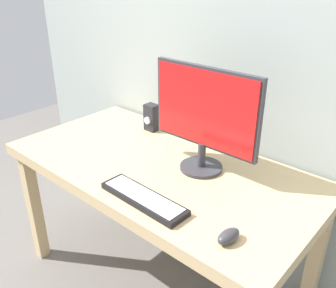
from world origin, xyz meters
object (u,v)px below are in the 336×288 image
at_px(audio_controller, 151,118).
at_px(mouse, 229,236).
at_px(desk, 160,178).
at_px(keyboard_primary, 144,198).
at_px(monitor, 205,115).

bearing_deg(audio_controller, mouse, -31.00).
height_order(desk, keyboard_primary, keyboard_primary).
relative_size(desk, mouse, 15.28).
bearing_deg(mouse, audio_controller, 155.73).
height_order(monitor, mouse, monitor).
bearing_deg(audio_controller, desk, -40.95).
xyz_separation_m(monitor, audio_controller, (-0.48, 0.16, -0.19)).
distance_m(monitor, audio_controller, 0.54).
bearing_deg(mouse, monitor, 143.47).
distance_m(monitor, keyboard_primary, 0.45).
bearing_deg(desk, monitor, 28.98).
relative_size(mouse, audio_controller, 0.65).
relative_size(desk, audio_controller, 9.89).
bearing_deg(keyboard_primary, mouse, 3.53).
bearing_deg(audio_controller, keyboard_primary, -48.97).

